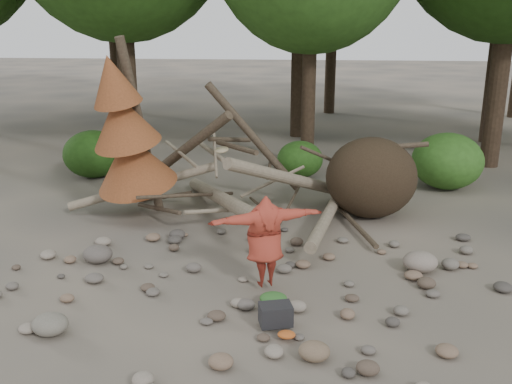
{
  "coord_description": "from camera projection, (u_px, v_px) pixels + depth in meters",
  "views": [
    {
      "loc": [
        1.12,
        -9.21,
        4.68
      ],
      "look_at": [
        0.07,
        1.5,
        1.4
      ],
      "focal_mm": 40.0,
      "sensor_mm": 36.0,
      "label": 1
    }
  ],
  "objects": [
    {
      "name": "cloth_orange",
      "position": [
        286.0,
        337.0,
        8.64
      ],
      "size": [
        0.28,
        0.23,
        0.1
      ],
      "primitive_type": "ellipsoid",
      "color": "#AF501E",
      "rests_on": "ground"
    },
    {
      "name": "cloth_green",
      "position": [
        273.0,
        301.0,
        9.68
      ],
      "size": [
        0.47,
        0.39,
        0.18
      ],
      "primitive_type": "ellipsoid",
      "color": "#2E6227",
      "rests_on": "ground"
    },
    {
      "name": "dead_conifer",
      "position": [
        127.0,
        135.0,
        13.12
      ],
      "size": [
        2.06,
        2.16,
        4.35
      ],
      "color": "#4C3F30",
      "rests_on": "ground"
    },
    {
      "name": "boulder_front_right",
      "position": [
        314.0,
        351.0,
        8.13
      ],
      "size": [
        0.46,
        0.41,
        0.27
      ],
      "primitive_type": "ellipsoid",
      "color": "#766049",
      "rests_on": "ground"
    },
    {
      "name": "deadfall_pile",
      "position": [
        347.0,
        179.0,
        13.81
      ],
      "size": [
        8.55,
        5.24,
        3.3
      ],
      "color": "#332619",
      "rests_on": "ground"
    },
    {
      "name": "frisbee_thrower",
      "position": [
        265.0,
        241.0,
        10.06
      ],
      "size": [
        2.12,
        1.32,
        2.44
      ],
      "color": "#9E3223",
      "rests_on": "ground"
    },
    {
      "name": "boulder_mid_left",
      "position": [
        98.0,
        254.0,
        11.37
      ],
      "size": [
        0.59,
        0.53,
        0.36
      ],
      "primitive_type": "ellipsoid",
      "color": "#5B534D",
      "rests_on": "ground"
    },
    {
      "name": "boulder_front_left",
      "position": [
        50.0,
        324.0,
        8.78
      ],
      "size": [
        0.56,
        0.51,
        0.34
      ],
      "primitive_type": "ellipsoid",
      "color": "slate",
      "rests_on": "ground"
    },
    {
      "name": "bush_right",
      "position": [
        447.0,
        161.0,
        16.2
      ],
      "size": [
        2.0,
        2.0,
        1.6
      ],
      "primitive_type": "ellipsoid",
      "color": "#346920",
      "rests_on": "ground"
    },
    {
      "name": "bush_mid",
      "position": [
        300.0,
        159.0,
        17.42
      ],
      "size": [
        1.4,
        1.4,
        1.12
      ],
      "primitive_type": "ellipsoid",
      "color": "#2A5819",
      "rests_on": "ground"
    },
    {
      "name": "ground",
      "position": [
        244.0,
        291.0,
        10.24
      ],
      "size": [
        120.0,
        120.0,
        0.0
      ],
      "primitive_type": "plane",
      "color": "#514C44",
      "rests_on": "ground"
    },
    {
      "name": "backpack",
      "position": [
        276.0,
        318.0,
        8.97
      ],
      "size": [
        0.58,
        0.46,
        0.34
      ],
      "primitive_type": "cube",
      "rotation": [
        0.0,
        0.0,
        0.28
      ],
      "color": "black",
      "rests_on": "ground"
    },
    {
      "name": "boulder_mid_right",
      "position": [
        420.0,
        262.0,
        10.96
      ],
      "size": [
        0.66,
        0.6,
        0.4
      ],
      "primitive_type": "ellipsoid",
      "color": "gray",
      "rests_on": "ground"
    },
    {
      "name": "bush_left",
      "position": [
        93.0,
        154.0,
        17.4
      ],
      "size": [
        1.8,
        1.8,
        1.44
      ],
      "primitive_type": "ellipsoid",
      "color": "#204612",
      "rests_on": "ground"
    }
  ]
}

